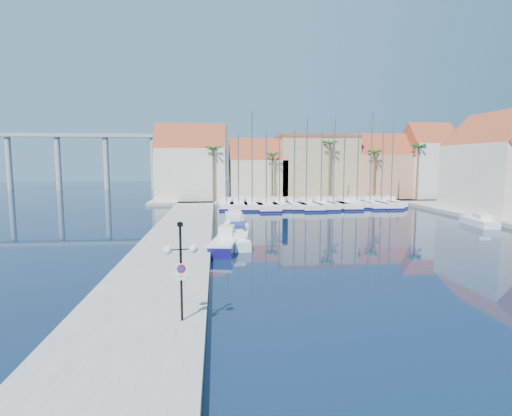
% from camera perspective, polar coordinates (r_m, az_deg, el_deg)
% --- Properties ---
extents(ground, '(260.00, 260.00, 0.00)m').
position_cam_1_polar(ground, '(27.26, 6.24, -8.64)').
color(ground, black).
rests_on(ground, ground).
extents(quay_west, '(6.00, 77.00, 0.50)m').
position_cam_1_polar(quay_west, '(39.98, -10.63, -3.46)').
color(quay_west, gray).
rests_on(quay_west, ground).
extents(shore_north, '(54.00, 16.00, 0.50)m').
position_cam_1_polar(shore_north, '(75.66, 6.18, 1.29)').
color(shore_north, gray).
rests_on(shore_north, ground).
extents(lamp_post, '(1.41, 0.56, 4.20)m').
position_cam_1_polar(lamp_post, '(16.88, -10.70, -6.80)').
color(lamp_post, black).
rests_on(lamp_post, quay_west).
extents(bollard, '(0.20, 0.20, 0.49)m').
position_cam_1_polar(bollard, '(23.44, -10.62, -9.35)').
color(bollard, black).
rests_on(bollard, quay_west).
extents(fishing_boat, '(2.71, 5.63, 1.89)m').
position_cam_1_polar(fishing_boat, '(32.45, -4.44, -5.02)').
color(fishing_boat, '#120E54').
rests_on(fishing_boat, ground).
extents(motorboat_west_0, '(2.18, 5.32, 1.40)m').
position_cam_1_polar(motorboat_west_0, '(34.10, -2.81, -4.64)').
color(motorboat_west_0, white).
rests_on(motorboat_west_0, ground).
extents(motorboat_west_1, '(2.61, 6.54, 1.40)m').
position_cam_1_polar(motorboat_west_1, '(38.40, -2.63, -3.38)').
color(motorboat_west_1, white).
rests_on(motorboat_west_1, ground).
extents(motorboat_west_2, '(2.55, 6.41, 1.40)m').
position_cam_1_polar(motorboat_west_2, '(43.36, -3.10, -2.24)').
color(motorboat_west_2, white).
rests_on(motorboat_west_2, ground).
extents(motorboat_west_3, '(2.08, 6.47, 1.40)m').
position_cam_1_polar(motorboat_west_3, '(48.90, -3.11, -1.24)').
color(motorboat_west_3, white).
rests_on(motorboat_west_3, ground).
extents(motorboat_east_1, '(2.57, 5.81, 1.40)m').
position_cam_1_polar(motorboat_east_1, '(51.57, 29.28, -1.66)').
color(motorboat_east_1, white).
rests_on(motorboat_east_1, ground).
extents(sailboat_0, '(2.53, 8.48, 12.61)m').
position_cam_1_polar(sailboat_0, '(62.59, -4.19, 0.56)').
color(sailboat_0, white).
rests_on(sailboat_0, ground).
extents(sailboat_1, '(3.17, 10.28, 11.43)m').
position_cam_1_polar(sailboat_1, '(62.48, -2.51, 0.52)').
color(sailboat_1, white).
rests_on(sailboat_1, ground).
extents(sailboat_2, '(2.89, 10.61, 14.80)m').
position_cam_1_polar(sailboat_2, '(62.59, -0.60, 0.57)').
color(sailboat_2, white).
rests_on(sailboat_2, ground).
extents(sailboat_3, '(3.27, 12.00, 11.63)m').
position_cam_1_polar(sailboat_3, '(61.77, 1.38, 0.44)').
color(sailboat_3, white).
rests_on(sailboat_3, ground).
extents(sailboat_4, '(3.10, 10.57, 11.51)m').
position_cam_1_polar(sailboat_4, '(63.30, 3.27, 0.59)').
color(sailboat_4, white).
rests_on(sailboat_4, ground).
extents(sailboat_5, '(2.74, 9.95, 12.12)m').
position_cam_1_polar(sailboat_5, '(63.00, 5.34, 0.56)').
color(sailboat_5, white).
rests_on(sailboat_5, ground).
extents(sailboat_6, '(3.57, 11.67, 13.71)m').
position_cam_1_polar(sailboat_6, '(62.94, 6.99, 0.53)').
color(sailboat_6, white).
rests_on(sailboat_6, ground).
extents(sailboat_7, '(3.48, 11.56, 11.84)m').
position_cam_1_polar(sailboat_7, '(63.92, 9.06, 0.57)').
color(sailboat_7, white).
rests_on(sailboat_7, ground).
extents(sailboat_8, '(3.10, 9.80, 13.94)m').
position_cam_1_polar(sailboat_8, '(64.92, 10.80, 0.67)').
color(sailboat_8, white).
rests_on(sailboat_8, ground).
extents(sailboat_9, '(3.06, 11.21, 11.42)m').
position_cam_1_polar(sailboat_9, '(65.15, 12.17, 0.61)').
color(sailboat_9, white).
rests_on(sailboat_9, ground).
extents(sailboat_10, '(2.64, 8.19, 11.90)m').
position_cam_1_polar(sailboat_10, '(66.48, 14.04, 0.73)').
color(sailboat_10, white).
rests_on(sailboat_10, ground).
extents(sailboat_11, '(2.91, 10.16, 14.94)m').
position_cam_1_polar(sailboat_11, '(66.64, 15.75, 0.70)').
color(sailboat_11, white).
rests_on(sailboat_11, ground).
extents(sailboat_12, '(3.44, 10.96, 12.02)m').
position_cam_1_polar(sailboat_12, '(67.56, 17.21, 0.68)').
color(sailboat_12, white).
rests_on(sailboat_12, ground).
extents(sailboat_13, '(2.69, 8.83, 13.38)m').
position_cam_1_polar(sailboat_13, '(69.01, 18.53, 0.80)').
color(sailboat_13, white).
rests_on(sailboat_13, ground).
extents(building_0, '(12.30, 9.00, 13.50)m').
position_cam_1_polar(building_0, '(72.87, -9.26, 5.99)').
color(building_0, beige).
rests_on(building_0, shore_north).
extents(building_1, '(10.30, 8.00, 11.00)m').
position_cam_1_polar(building_1, '(73.14, 0.22, 5.11)').
color(building_1, '#C8B58D').
rests_on(building_1, shore_north).
extents(building_2, '(14.20, 10.20, 11.50)m').
position_cam_1_polar(building_2, '(76.02, 8.46, 5.82)').
color(building_2, tan).
rests_on(building_2, shore_north).
extents(building_3, '(10.30, 8.00, 12.00)m').
position_cam_1_polar(building_3, '(78.88, 17.16, 5.34)').
color(building_3, tan).
rests_on(building_3, shore_north).
extents(building_4, '(8.30, 8.00, 14.00)m').
position_cam_1_polar(building_4, '(81.89, 23.30, 5.91)').
color(building_4, silver).
rests_on(building_4, shore_north).
extents(building_6, '(9.00, 14.30, 13.50)m').
position_cam_1_polar(building_6, '(62.29, 31.48, 5.03)').
color(building_6, beige).
rests_on(building_6, shore_east).
extents(palm_0, '(2.60, 2.60, 10.15)m').
position_cam_1_polar(palm_0, '(67.76, -6.15, 8.16)').
color(palm_0, brown).
rests_on(palm_0, shore_north).
extents(palm_1, '(2.60, 2.60, 9.15)m').
position_cam_1_polar(palm_1, '(68.40, 2.33, 7.39)').
color(palm_1, brown).
rests_on(palm_1, shore_north).
extents(palm_2, '(2.60, 2.60, 11.15)m').
position_cam_1_polar(palm_2, '(70.54, 10.51, 8.79)').
color(palm_2, brown).
rests_on(palm_2, shore_north).
extents(palm_3, '(2.60, 2.60, 9.65)m').
position_cam_1_polar(palm_3, '(73.12, 16.57, 7.44)').
color(palm_3, brown).
rests_on(palm_3, shore_north).
extents(palm_4, '(2.60, 2.60, 10.65)m').
position_cam_1_polar(palm_4, '(76.51, 22.20, 7.88)').
color(palm_4, brown).
rests_on(palm_4, shore_north).
extents(viaduct, '(48.00, 2.20, 14.45)m').
position_cam_1_polar(viaduct, '(112.89, -23.18, 7.61)').
color(viaduct, '#9E9E99').
rests_on(viaduct, ground).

